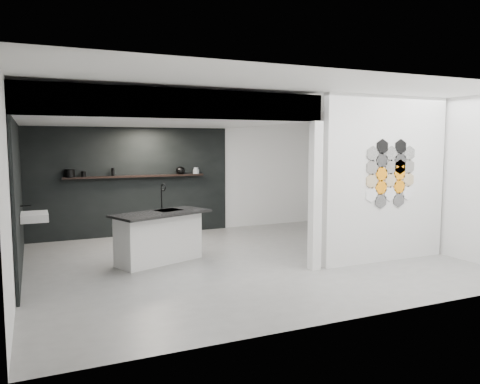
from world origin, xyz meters
The scene contains 17 objects.
floor centered at (0.00, 0.00, -0.01)m, with size 7.00×6.00×0.01m, color slate.
partition_panel centered at (2.23, -1.00, 1.40)m, with size 2.45×0.15×2.80m, color silver.
bay_clad_back centered at (-1.30, 2.97, 1.18)m, with size 4.40×0.04×2.35m, color black.
bay_clad_left centered at (-3.47, 1.00, 1.18)m, with size 0.04×4.00×2.35m, color black.
bulkhead centered at (-1.30, 1.00, 2.55)m, with size 4.40×4.00×0.40m, color silver.
corner_column centered at (0.82, -1.00, 1.18)m, with size 0.16×0.16×2.35m, color silver.
fascia_beam centered at (-1.30, -0.92, 2.55)m, with size 4.40×0.16×0.40m, color silver.
wall_basin centered at (-3.24, 0.80, 0.85)m, with size 0.40×0.60×0.12m, color silver.
display_shelf centered at (-1.20, 2.87, 1.30)m, with size 3.00×0.15×0.04m, color black.
kitchen_island centered at (-1.33, 0.45, 0.44)m, with size 1.78×1.26×1.31m.
stockpot centered at (-2.55, 2.87, 1.40)m, with size 0.20×0.20×0.16m, color black.
kettle centered at (-0.22, 2.87, 1.41)m, with size 0.20×0.20×0.17m, color black.
glass_bowl centered at (0.15, 2.87, 1.37)m, with size 0.14×0.14×0.10m, color gray.
glass_vase centered at (0.15, 2.87, 1.39)m, with size 0.10×0.10×0.14m, color gray.
bottle_dark centered at (-1.69, 2.87, 1.41)m, with size 0.06×0.06×0.17m, color black.
utensil_cup centered at (-2.28, 2.87, 1.38)m, with size 0.09×0.09×0.11m, color black.
hex_tile_cluster centered at (2.26, -1.09, 1.50)m, with size 1.04×0.02×1.16m.
Camera 1 is at (-3.24, -7.20, 2.01)m, focal length 35.00 mm.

